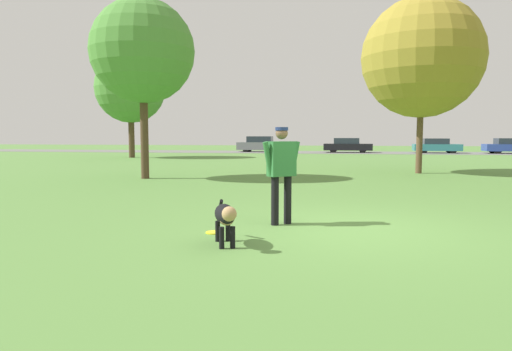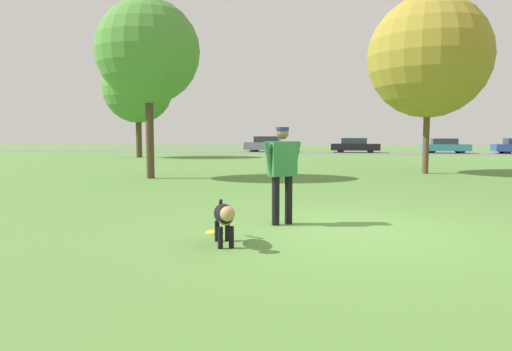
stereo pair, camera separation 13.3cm
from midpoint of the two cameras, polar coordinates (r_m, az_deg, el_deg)
name	(u,v)px [view 1 (the left image)]	position (r m, az deg, el deg)	size (l,w,h in m)	color
ground_plane	(347,229)	(7.54, 10.84, -6.63)	(120.00, 120.00, 0.00)	#56843D
far_road_strip	(339,152)	(40.54, 10.20, 2.85)	(120.00, 6.00, 0.01)	slate
person	(282,167)	(7.69, 2.72, 1.10)	(0.62, 0.53, 1.65)	black
dog	(225,216)	(6.28, -4.46, -5.08)	(0.54, 1.07, 0.60)	black
frisbee	(214,232)	(7.17, -5.80, -7.09)	(0.26, 0.26, 0.02)	yellow
tree_mid_center	(422,58)	(19.46, 19.86, 13.68)	(4.68, 4.68, 6.87)	brown
tree_near_left	(143,52)	(16.65, -14.22, 14.79)	(3.56, 3.56, 6.16)	#4C3826
tree_far_left	(130,88)	(32.29, -15.55, 10.49)	(4.68, 4.68, 7.02)	#4C3826
parked_car_grey	(261,144)	(41.44, 0.54, 3.91)	(4.27, 1.83, 1.41)	slate
parked_car_black	(348,145)	(40.56, 11.30, 3.71)	(4.20, 1.91, 1.27)	black
parked_car_teal	(436,146)	(41.62, 21.54, 3.47)	(3.87, 1.99, 1.24)	teal
parked_car_blue	(512,146)	(43.09, 29.26, 3.23)	(4.36, 1.99, 1.27)	#284293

